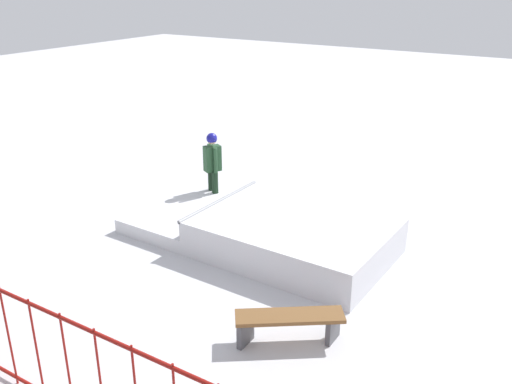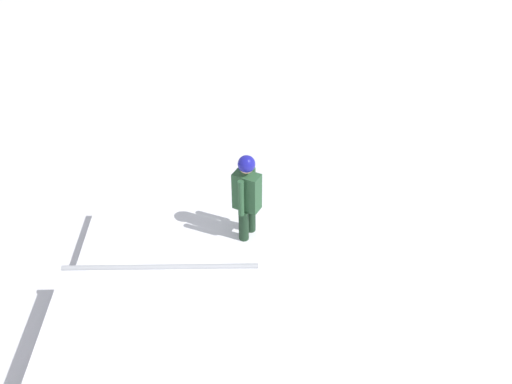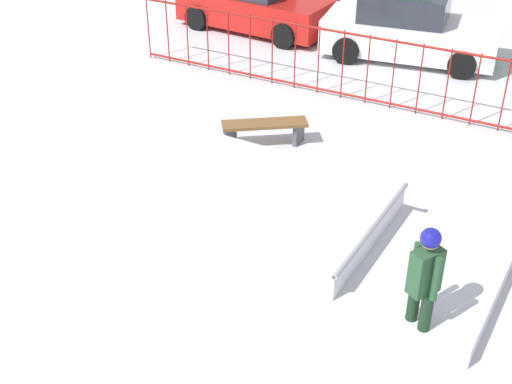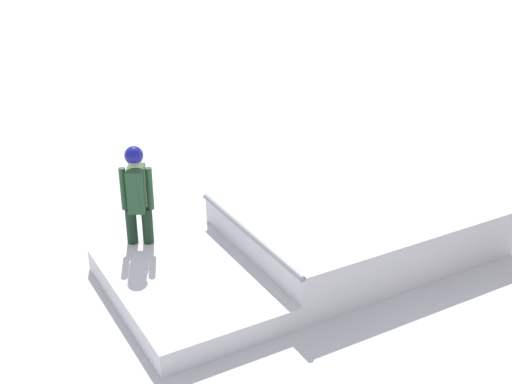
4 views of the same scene
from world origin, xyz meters
The scene contains 3 objects.
skate_ramp centered at (0.51, 0.64, 0.32)m, with size 5.47×2.75×0.74m.
skater centered at (2.88, -0.58, 1.01)m, with size 0.39×0.44×1.73m.
skateboard centered at (2.96, -0.18, 0.08)m, with size 0.71×0.71×0.09m.
Camera 2 is at (-3.50, -0.44, 6.11)m, focal length 39.72 mm.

